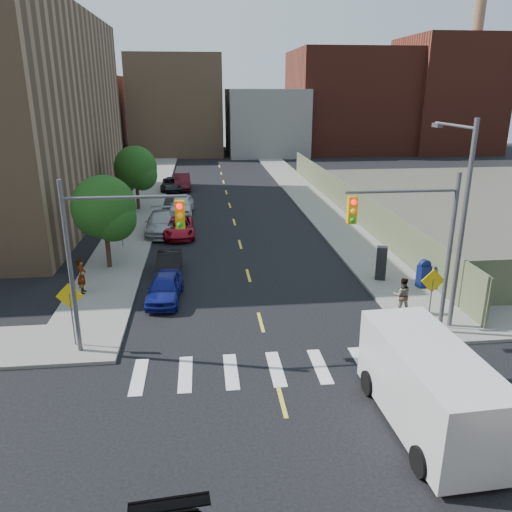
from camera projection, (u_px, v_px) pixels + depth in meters
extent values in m
plane|color=black|center=(292.00, 439.00, 15.09)|extent=(160.00, 160.00, 0.00)
cube|color=gray|center=(152.00, 187.00, 53.36)|extent=(3.50, 73.00, 0.15)
cube|color=gray|center=(295.00, 184.00, 54.96)|extent=(3.50, 73.00, 0.15)
cube|color=#595D41|center=(346.00, 199.00, 42.06)|extent=(0.12, 44.00, 2.50)
cube|color=#592319|center=(72.00, 116.00, 76.86)|extent=(14.00, 18.00, 12.00)
cube|color=#8C6B4C|center=(177.00, 105.00, 79.91)|extent=(14.00, 16.00, 15.00)
cube|color=gray|center=(265.00, 122.00, 80.26)|extent=(12.00, 16.00, 10.00)
cube|color=#592319|center=(347.00, 102.00, 82.63)|extent=(18.00, 18.00, 16.00)
cube|color=#592319|center=(446.00, 95.00, 82.08)|extent=(14.00, 16.00, 18.00)
cylinder|color=#8C6B4C|center=(473.00, 63.00, 80.89)|extent=(1.80, 1.80, 28.00)
cylinder|color=#59595E|center=(71.00, 272.00, 18.85)|extent=(0.18, 0.18, 7.00)
cylinder|color=#59595E|center=(125.00, 197.00, 18.19)|extent=(4.50, 0.12, 0.12)
cube|color=#E5A50C|center=(180.00, 215.00, 18.62)|extent=(0.35, 0.30, 1.05)
cylinder|color=#59595E|center=(449.00, 258.00, 20.40)|extent=(0.18, 0.18, 7.00)
cylinder|color=#59595E|center=(402.00, 191.00, 19.27)|extent=(4.50, 0.12, 0.12)
cube|color=#E5A50C|center=(352.00, 210.00, 19.30)|extent=(0.35, 0.30, 1.05)
cylinder|color=#59595E|center=(462.00, 230.00, 20.62)|extent=(0.20, 0.20, 9.00)
cylinder|color=#59595E|center=(455.00, 125.00, 20.92)|extent=(0.12, 3.50, 0.12)
cube|color=#59595E|center=(437.00, 125.00, 22.45)|extent=(0.25, 0.60, 0.18)
cylinder|color=#59595E|center=(73.00, 321.00, 20.03)|extent=(0.06, 0.06, 2.40)
cube|color=yellow|center=(70.00, 296.00, 19.68)|extent=(1.06, 0.04, 1.06)
cylinder|color=#59595E|center=(430.00, 304.00, 21.57)|extent=(0.06, 0.06, 2.40)
cube|color=yellow|center=(433.00, 281.00, 21.22)|extent=(1.06, 0.04, 1.06)
cylinder|color=#59595E|center=(122.00, 231.00, 32.75)|extent=(0.06, 0.06, 2.40)
cube|color=yellow|center=(120.00, 214.00, 32.39)|extent=(1.06, 0.04, 1.06)
cylinder|color=#332114|center=(108.00, 247.00, 28.92)|extent=(0.28, 0.28, 2.64)
sphere|color=#144313|center=(104.00, 207.00, 28.15)|extent=(3.60, 3.60, 3.60)
sphere|color=#144313|center=(113.00, 218.00, 28.11)|extent=(2.64, 2.64, 2.64)
sphere|color=#144313|center=(99.00, 213.00, 28.62)|extent=(2.88, 2.88, 2.88)
cylinder|color=#332114|center=(138.00, 195.00, 43.05)|extent=(0.28, 0.28, 2.64)
sphere|color=#144313|center=(136.00, 167.00, 42.28)|extent=(3.60, 3.60, 3.60)
sphere|color=#144313|center=(142.00, 175.00, 42.24)|extent=(2.64, 2.64, 2.64)
sphere|color=#144313|center=(132.00, 172.00, 42.75)|extent=(2.88, 2.88, 2.88)
imported|color=navy|center=(165.00, 288.00, 24.78)|extent=(1.88, 4.07, 1.35)
imported|color=black|center=(169.00, 264.00, 28.34)|extent=(1.32, 3.79, 1.25)
imported|color=maroon|center=(179.00, 227.00, 35.61)|extent=(2.34, 4.74, 1.29)
imported|color=#A1A3A9|center=(161.00, 223.00, 36.30)|extent=(2.17, 5.30, 1.53)
imported|color=silver|center=(182.00, 205.00, 41.86)|extent=(2.11, 4.75, 1.59)
imported|color=#450D14|center=(182.00, 182.00, 52.21)|extent=(1.96, 4.87, 1.57)
imported|color=black|center=(172.00, 184.00, 51.52)|extent=(2.25, 4.81, 1.33)
cube|color=silver|center=(429.00, 386.00, 15.27)|extent=(2.55, 6.03, 2.51)
cube|color=black|center=(398.00, 341.00, 17.29)|extent=(2.17, 1.46, 1.03)
cylinder|color=black|center=(369.00, 383.00, 17.25)|extent=(0.36, 0.88, 0.87)
cylinder|color=black|center=(428.00, 378.00, 17.57)|extent=(0.36, 0.88, 0.87)
cylinder|color=black|center=(421.00, 461.00, 13.62)|extent=(0.36, 0.88, 0.87)
cylinder|color=black|center=(494.00, 453.00, 13.94)|extent=(0.36, 0.88, 0.87)
cube|color=#0D1750|center=(424.00, 276.00, 26.13)|extent=(0.70, 0.58, 1.18)
cylinder|color=#0D1750|center=(425.00, 265.00, 25.93)|extent=(0.65, 0.39, 0.60)
cube|color=black|center=(381.00, 263.00, 27.07)|extent=(0.66, 0.60, 1.85)
imported|color=gray|center=(82.00, 276.00, 25.23)|extent=(0.50, 0.71, 1.84)
imported|color=gray|center=(402.00, 295.00, 23.08)|extent=(0.95, 0.82, 1.69)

